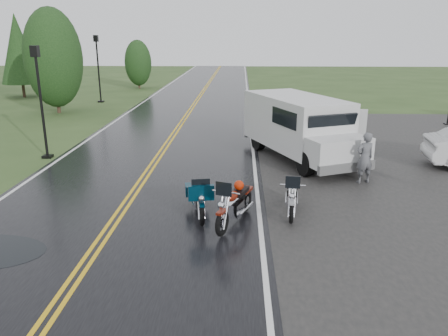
% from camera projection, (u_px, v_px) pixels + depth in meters
% --- Properties ---
extents(ground, '(120.00, 120.00, 0.00)m').
position_uv_depth(ground, '(111.00, 227.00, 11.12)').
color(ground, '#2D471E').
rests_on(ground, ground).
extents(road, '(8.00, 100.00, 0.04)m').
position_uv_depth(road, '(172.00, 138.00, 20.67)').
color(road, black).
rests_on(road, ground).
extents(motorcycle_red, '(1.54, 2.36, 1.31)m').
position_uv_depth(motorcycle_red, '(222.00, 213.00, 10.34)').
color(motorcycle_red, '#5C160A').
rests_on(motorcycle_red, ground).
extents(motorcycle_teal, '(1.10, 2.15, 1.21)m').
position_uv_depth(motorcycle_teal, '(201.00, 205.00, 10.94)').
color(motorcycle_teal, '#042434').
rests_on(motorcycle_teal, ground).
extents(motorcycle_silver, '(0.99, 2.13, 1.21)m').
position_uv_depth(motorcycle_silver, '(292.00, 203.00, 11.07)').
color(motorcycle_silver, '#95979C').
rests_on(motorcycle_silver, ground).
extents(van_white, '(4.63, 6.70, 2.47)m').
position_uv_depth(van_white, '(307.00, 142.00, 14.75)').
color(van_white, silver).
rests_on(van_white, ground).
extents(person_at_van, '(0.71, 0.58, 1.68)m').
position_uv_depth(person_at_van, '(365.00, 159.00, 14.16)').
color(person_at_van, '#54555A').
rests_on(person_at_van, ground).
extents(lamp_post_near_left, '(0.37, 0.37, 4.37)m').
position_uv_depth(lamp_post_near_left, '(41.00, 103.00, 16.78)').
color(lamp_post_near_left, black).
rests_on(lamp_post_near_left, ground).
extents(lamp_post_far_left, '(0.41, 0.41, 4.74)m').
position_uv_depth(lamp_post_far_left, '(98.00, 69.00, 31.08)').
color(lamp_post_far_left, black).
rests_on(lamp_post_far_left, ground).
extents(tree_left_mid, '(3.46, 3.46, 5.41)m').
position_uv_depth(tree_left_mid, '(54.00, 69.00, 26.63)').
color(tree_left_mid, '#1E3D19').
rests_on(tree_left_mid, ground).
extents(tree_left_far, '(2.39, 2.39, 3.68)m').
position_uv_depth(tree_left_far, '(138.00, 68.00, 39.45)').
color(tree_left_far, '#1E3D19').
rests_on(tree_left_far, ground).
extents(pine_left_far, '(2.95, 2.95, 6.15)m').
position_uv_depth(pine_left_far, '(19.00, 57.00, 33.44)').
color(pine_left_far, '#1E3D19').
rests_on(pine_left_far, ground).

